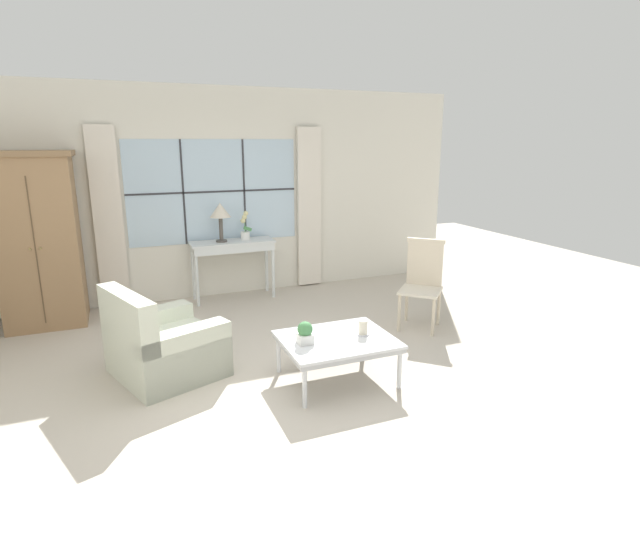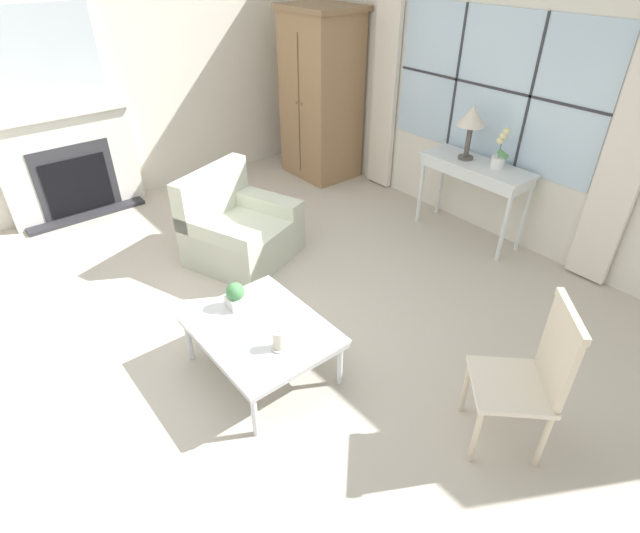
% 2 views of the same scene
% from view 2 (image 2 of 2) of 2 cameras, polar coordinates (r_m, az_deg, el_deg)
% --- Properties ---
extents(ground_plane, '(14.00, 14.00, 0.00)m').
position_cam_2_polar(ground_plane, '(4.03, -10.14, -7.79)').
color(ground_plane, '#BCB2A3').
extents(wall_back_windowed, '(7.20, 0.14, 2.80)m').
position_cam_2_polar(wall_back_windowed, '(5.29, 19.11, 18.26)').
color(wall_back_windowed, silver).
rests_on(wall_back_windowed, ground_plane).
extents(wall_left, '(0.06, 7.20, 2.80)m').
position_cam_2_polar(wall_left, '(6.22, -21.54, 20.04)').
color(wall_left, silver).
rests_on(wall_left, ground_plane).
extents(fireplace, '(0.34, 1.48, 2.16)m').
position_cam_2_polar(fireplace, '(6.09, -26.96, 11.45)').
color(fireplace, '#2D2D33').
rests_on(fireplace, ground_plane).
extents(armoire, '(0.91, 0.74, 2.00)m').
position_cam_2_polar(armoire, '(6.45, 0.11, 18.98)').
color(armoire, '#93704C').
rests_on(armoire, ground_plane).
extents(console_table, '(1.11, 0.41, 0.80)m').
position_cam_2_polar(console_table, '(5.19, 17.33, 10.24)').
color(console_table, silver).
rests_on(console_table, ground_plane).
extents(table_lamp, '(0.27, 0.27, 0.52)m').
position_cam_2_polar(table_lamp, '(5.10, 16.99, 15.87)').
color(table_lamp, '#4C4742').
rests_on(table_lamp, console_table).
extents(potted_orchid, '(0.16, 0.12, 0.39)m').
position_cam_2_polar(potted_orchid, '(5.05, 19.86, 12.11)').
color(potted_orchid, white).
rests_on(potted_orchid, console_table).
extents(armchair_upholstered, '(1.09, 1.13, 0.85)m').
position_cam_2_polar(armchair_upholstered, '(4.84, -9.18, 3.92)').
color(armchair_upholstered, beige).
rests_on(armchair_upholstered, ground_plane).
extents(side_chair_wooden, '(0.62, 0.62, 1.01)m').
position_cam_2_polar(side_chair_wooden, '(3.13, 23.16, -11.06)').
color(side_chair_wooden, beige).
rests_on(side_chair_wooden, ground_plane).
extents(coffee_table, '(0.98, 0.79, 0.40)m').
position_cam_2_polar(coffee_table, '(3.48, -6.81, -7.47)').
color(coffee_table, silver).
rests_on(coffee_table, ground_plane).
extents(potted_plant_small, '(0.13, 0.13, 0.20)m').
position_cam_2_polar(potted_plant_small, '(3.60, -9.63, -3.27)').
color(potted_plant_small, white).
rests_on(potted_plant_small, coffee_table).
extents(pillar_candle, '(0.11, 0.11, 0.15)m').
position_cam_2_polar(pillar_candle, '(3.24, -4.71, -8.43)').
color(pillar_candle, silver).
rests_on(pillar_candle, coffee_table).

